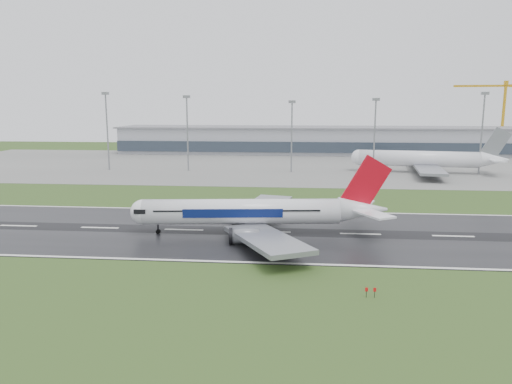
# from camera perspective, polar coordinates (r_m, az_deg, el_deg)

# --- Properties ---
(ground) EXTENTS (520.00, 520.00, 0.00)m
(ground) POSITION_cam_1_polar(r_m,az_deg,el_deg) (109.48, 12.30, -4.93)
(ground) COLOR #2A4419
(ground) RESTS_ON ground
(runway) EXTENTS (400.00, 45.00, 0.10)m
(runway) POSITION_cam_1_polar(r_m,az_deg,el_deg) (109.47, 12.30, -4.91)
(runway) COLOR black
(runway) RESTS_ON ground
(apron) EXTENTS (400.00, 130.00, 0.08)m
(apron) POSITION_cam_1_polar(r_m,az_deg,el_deg) (232.02, 8.62, 3.15)
(apron) COLOR slate
(apron) RESTS_ON ground
(terminal) EXTENTS (240.00, 36.00, 15.00)m
(terminal) POSITION_cam_1_polar(r_m,az_deg,el_deg) (290.96, 7.99, 6.06)
(terminal) COLOR #94969F
(terminal) RESTS_ON ground
(main_airliner) EXTENTS (62.53, 60.14, 16.79)m
(main_airliner) POSITION_cam_1_polar(r_m,az_deg,el_deg) (105.64, 0.43, -0.52)
(main_airliner) COLOR white
(main_airliner) RESTS_ON runway
(parked_airliner) EXTENTS (72.01, 68.21, 18.89)m
(parked_airliner) POSITION_cam_1_polar(r_m,az_deg,el_deg) (215.36, 19.43, 4.68)
(parked_airliner) COLOR white
(parked_airliner) RESTS_ON apron
(tower_crane) EXTENTS (43.27, 6.96, 42.84)m
(tower_crane) POSITION_cam_1_polar(r_m,az_deg,el_deg) (328.35, 27.29, 7.93)
(tower_crane) COLOR #C88F15
(tower_crane) RESTS_ON ground
(floodmast_0) EXTENTS (0.64, 0.64, 32.79)m
(floodmast_0) POSITION_cam_1_polar(r_m,az_deg,el_deg) (221.94, -17.24, 6.73)
(floodmast_0) COLOR gray
(floodmast_0) RESTS_ON ground
(floodmast_1) EXTENTS (0.64, 0.64, 31.31)m
(floodmast_1) POSITION_cam_1_polar(r_m,az_deg,el_deg) (210.97, -8.14, 6.73)
(floodmast_1) COLOR gray
(floodmast_1) RESTS_ON ground
(floodmast_2) EXTENTS (0.64, 0.64, 29.15)m
(floodmast_2) POSITION_cam_1_polar(r_m,az_deg,el_deg) (205.39, 4.25, 6.40)
(floodmast_2) COLOR gray
(floodmast_2) RESTS_ON ground
(floodmast_3) EXTENTS (0.64, 0.64, 30.09)m
(floodmast_3) POSITION_cam_1_polar(r_m,az_deg,el_deg) (207.63, 13.89, 6.31)
(floodmast_3) COLOR gray
(floodmast_3) RESTS_ON ground
(floodmast_4) EXTENTS (0.64, 0.64, 32.45)m
(floodmast_4) POSITION_cam_1_polar(r_m,az_deg,el_deg) (218.17, 25.22, 6.12)
(floodmast_4) COLOR gray
(floodmast_4) RESTS_ON ground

